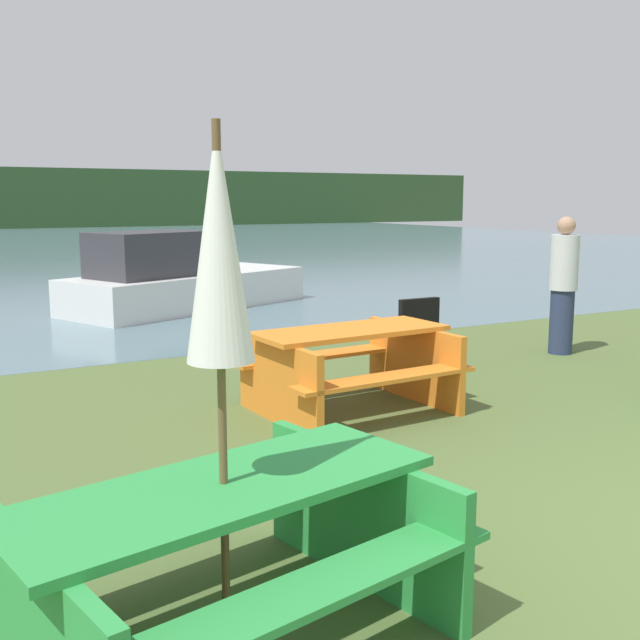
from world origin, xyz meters
name	(u,v)px	position (x,y,z in m)	size (l,w,h in m)	color
water	(15,246)	(0.00, 31.94, 0.00)	(60.00, 50.00, 0.00)	slate
picnic_table_green	(225,543)	(-3.01, 1.07, 0.45)	(2.11, 1.71, 0.73)	green
picnic_table_orange	(350,361)	(-0.64, 3.90, 0.46)	(1.83, 1.46, 0.77)	orange
umbrella_white	(219,249)	(-3.01, 1.07, 1.72)	(0.28, 0.28, 2.24)	brown
boat	(178,281)	(0.07, 10.90, 0.50)	(4.74, 3.25, 1.38)	silver
person	(563,285)	(3.02, 4.83, 0.86)	(0.34, 0.34, 1.71)	#283351
signboard	(419,329)	(1.22, 5.37, 0.38)	(0.55, 0.08, 0.75)	black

